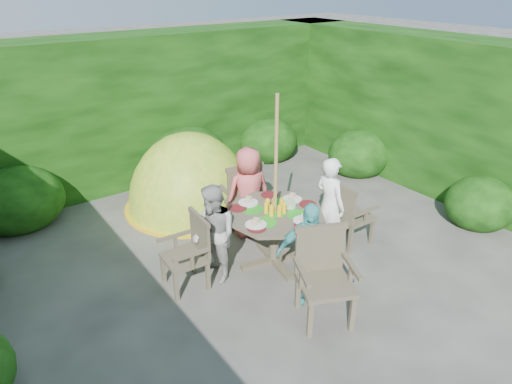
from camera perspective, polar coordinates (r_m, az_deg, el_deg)
ground at (r=5.65m, az=2.58°, el=-11.12°), size 60.00×60.00×0.00m
hedge_enclosure at (r=6.02m, az=-5.05°, el=4.82°), size 9.00×9.00×2.50m
patio_table at (r=5.67m, az=2.40°, el=-3.52°), size 1.48×1.48×0.88m
parasol_pole at (r=5.45m, az=2.45°, el=0.89°), size 0.05×0.05×2.20m
garden_chair_right at (r=6.25m, az=11.44°, el=-2.60°), size 0.49×0.54×0.89m
garden_chair_left at (r=5.41m, az=-8.28°, el=-7.33°), size 0.49×0.55×0.86m
garden_chair_back at (r=6.60m, az=-1.95°, el=-0.12°), size 0.65×0.60×0.96m
garden_chair_front at (r=4.94m, az=8.42°, el=-10.06°), size 0.75×0.71×0.98m
child_right at (r=6.02m, az=9.17°, el=-1.61°), size 0.32×0.48×1.31m
child_left at (r=5.40m, az=-5.26°, el=-5.33°), size 0.49×0.61×1.22m
child_back at (r=6.30m, az=-0.93°, el=-0.06°), size 0.70×0.52×1.30m
child_front at (r=5.08m, az=6.49°, el=-7.59°), size 0.77×0.60×1.22m
dome_tent at (r=7.43m, az=-7.98°, el=-1.66°), size 2.45×2.45×2.41m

